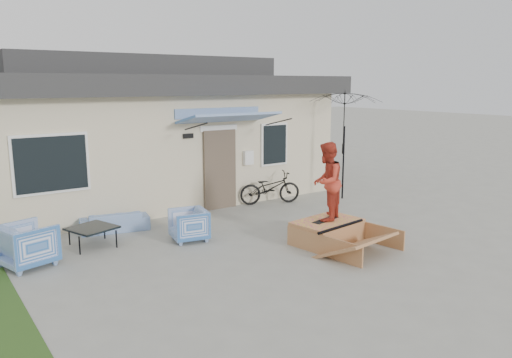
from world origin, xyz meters
TOP-DOWN VIEW (x-y plane):
  - ground at (0.00, 0.00)m, footprint 90.00×90.00m
  - house at (0.00, 7.99)m, footprint 10.80×8.49m
  - loveseat at (-2.01, 4.09)m, footprint 1.57×0.75m
  - armchair_left at (-4.09, 2.81)m, footprint 1.01×1.05m
  - armchair_right at (-0.97, 2.48)m, footprint 0.81×0.84m
  - coffee_table at (-2.77, 3.27)m, footprint 1.05×1.05m
  - bicycle at (2.41, 4.13)m, footprint 1.81×1.14m
  - patio_umbrella at (4.52, 3.43)m, footprint 2.57×2.50m
  - skate_ramp at (1.34, 0.68)m, footprint 1.64×2.04m
  - skateboard at (1.33, 0.73)m, footprint 0.77×0.35m
  - skater at (1.33, 0.73)m, footprint 1.00×0.95m

SIDE VIEW (x-z plane):
  - ground at x=0.00m, z-range 0.00..0.00m
  - coffee_table at x=-2.77m, z-range 0.00..0.41m
  - skate_ramp at x=1.34m, z-range 0.00..0.47m
  - loveseat at x=-2.01m, z-range 0.00..0.59m
  - armchair_right at x=-0.97m, z-range 0.00..0.75m
  - armchair_left at x=-4.09m, z-range 0.00..0.89m
  - skateboard at x=1.33m, z-range 0.47..0.51m
  - bicycle at x=2.41m, z-range 0.00..1.09m
  - skater at x=1.33m, z-range 0.51..2.15m
  - patio_umbrella at x=4.52m, z-range 0.65..2.85m
  - house at x=0.00m, z-range -0.11..3.99m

